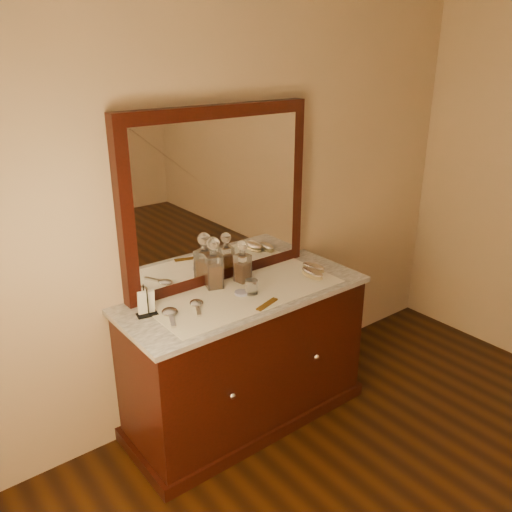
% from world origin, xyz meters
% --- Properties ---
extents(dresser_cabinet, '(1.40, 0.55, 0.82)m').
position_xyz_m(dresser_cabinet, '(0.00, 1.96, 0.41)').
color(dresser_cabinet, black).
rests_on(dresser_cabinet, floor).
extents(dresser_plinth, '(1.46, 0.59, 0.08)m').
position_xyz_m(dresser_plinth, '(0.00, 1.96, 0.04)').
color(dresser_plinth, black).
rests_on(dresser_plinth, floor).
extents(knob_left, '(0.04, 0.04, 0.04)m').
position_xyz_m(knob_left, '(-0.30, 1.67, 0.45)').
color(knob_left, silver).
rests_on(knob_left, dresser_cabinet).
extents(knob_right, '(0.04, 0.04, 0.04)m').
position_xyz_m(knob_right, '(0.30, 1.67, 0.45)').
color(knob_right, silver).
rests_on(knob_right, dresser_cabinet).
extents(marble_top, '(1.44, 0.59, 0.03)m').
position_xyz_m(marble_top, '(0.00, 1.96, 0.83)').
color(marble_top, white).
rests_on(marble_top, dresser_cabinet).
extents(mirror_frame, '(1.20, 0.08, 1.00)m').
position_xyz_m(mirror_frame, '(0.00, 2.20, 1.35)').
color(mirror_frame, black).
rests_on(mirror_frame, marble_top).
extents(mirror_glass, '(1.06, 0.01, 0.86)m').
position_xyz_m(mirror_glass, '(0.00, 2.17, 1.35)').
color(mirror_glass, white).
rests_on(mirror_glass, marble_top).
extents(lace_runner, '(1.10, 0.45, 0.00)m').
position_xyz_m(lace_runner, '(0.00, 1.94, 0.85)').
color(lace_runner, white).
rests_on(lace_runner, marble_top).
extents(pin_dish, '(0.08, 0.08, 0.01)m').
position_xyz_m(pin_dish, '(-0.04, 1.94, 0.86)').
color(pin_dish, white).
rests_on(pin_dish, lace_runner).
extents(comb, '(0.17, 0.08, 0.01)m').
position_xyz_m(comb, '(-0.01, 1.75, 0.86)').
color(comb, brown).
rests_on(comb, lace_runner).
extents(napkin_rack, '(0.12, 0.08, 0.16)m').
position_xyz_m(napkin_rack, '(-0.56, 2.05, 0.91)').
color(napkin_rack, black).
rests_on(napkin_rack, marble_top).
extents(decanter_left, '(0.12, 0.12, 0.30)m').
position_xyz_m(decanter_left, '(-0.10, 2.11, 0.97)').
color(decanter_left, '#975016').
rests_on(decanter_left, lace_runner).
extents(decanter_right, '(0.09, 0.09, 0.26)m').
position_xyz_m(decanter_right, '(0.07, 2.08, 0.95)').
color(decanter_right, '#975016').
rests_on(decanter_right, lace_runner).
extents(brush_near, '(0.08, 0.17, 0.05)m').
position_xyz_m(brush_near, '(0.44, 1.87, 0.88)').
color(brush_near, tan).
rests_on(brush_near, lace_runner).
extents(brush_far, '(0.10, 0.16, 0.04)m').
position_xyz_m(brush_far, '(0.51, 1.93, 0.88)').
color(brush_far, tan).
rests_on(brush_far, lace_runner).
extents(hand_mirror_outer, '(0.13, 0.22, 0.02)m').
position_xyz_m(hand_mirror_outer, '(-0.47, 1.97, 0.86)').
color(hand_mirror_outer, silver).
rests_on(hand_mirror_outer, lace_runner).
extents(hand_mirror_inner, '(0.13, 0.19, 0.02)m').
position_xyz_m(hand_mirror_inner, '(-0.31, 1.97, 0.86)').
color(hand_mirror_inner, silver).
rests_on(hand_mirror_inner, lace_runner).
extents(tumblers, '(0.07, 0.07, 0.08)m').
position_xyz_m(tumblers, '(0.01, 1.91, 0.89)').
color(tumblers, white).
rests_on(tumblers, lace_runner).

